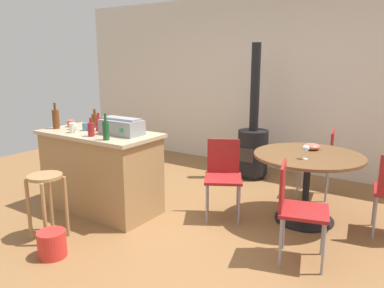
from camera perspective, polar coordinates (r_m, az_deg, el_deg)
ground_plane at (r=4.00m, az=-0.89°, el=-12.70°), size 8.80×8.80×0.00m
back_wall at (r=5.99m, az=13.68°, el=8.90°), size 8.00×0.10×2.70m
kitchen_island at (r=4.45m, az=-13.65°, el=-4.01°), size 1.40×0.71×0.92m
wooden_stool at (r=3.90m, az=-21.25°, el=-6.86°), size 0.33×0.33×0.64m
dining_table at (r=4.17m, az=17.11°, el=-3.78°), size 1.14×1.14×0.74m
folding_chair_near at (r=4.15m, az=4.76°, el=-4.33°), size 0.54×0.54×0.85m
folding_chair_far at (r=3.35m, az=15.49°, el=-8.90°), size 0.49×0.49×0.86m
folding_chair_right at (r=4.98m, az=18.97°, el=-2.00°), size 0.46×0.46×0.86m
wood_stove at (r=5.56m, az=9.23°, el=-0.14°), size 0.44×0.45×1.94m
toolbox at (r=4.13m, az=-10.64°, el=2.62°), size 0.47×0.26×0.19m
bottle_0 at (r=4.65m, az=-14.52°, el=3.51°), size 0.08×0.08×0.22m
bottle_1 at (r=4.40m, az=-13.99°, el=2.97°), size 0.07×0.07×0.21m
bottle_2 at (r=4.12m, az=-15.08°, el=2.19°), size 0.07×0.07×0.20m
bottle_3 at (r=3.89m, az=-12.95°, el=2.12°), size 0.06×0.06×0.27m
bottle_4 at (r=4.69m, az=-19.98°, el=3.64°), size 0.08×0.08×0.31m
cup_0 at (r=4.57m, az=-17.62°, el=2.60°), size 0.11×0.08×0.08m
cup_1 at (r=4.38m, az=-17.61°, el=2.34°), size 0.11×0.08×0.11m
cup_2 at (r=4.77m, az=-17.89°, el=2.98°), size 0.12×0.08×0.08m
cup_3 at (r=4.47m, az=-15.85°, el=2.53°), size 0.11×0.07×0.09m
wine_glass at (r=3.90m, az=16.89°, el=-0.69°), size 0.07×0.07×0.14m
serving_bowl at (r=4.35m, az=17.74°, el=-0.35°), size 0.18×0.18×0.07m
plastic_bucket at (r=3.66m, az=-20.48°, el=-14.04°), size 0.25×0.25×0.24m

